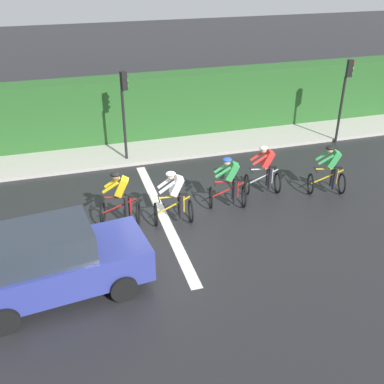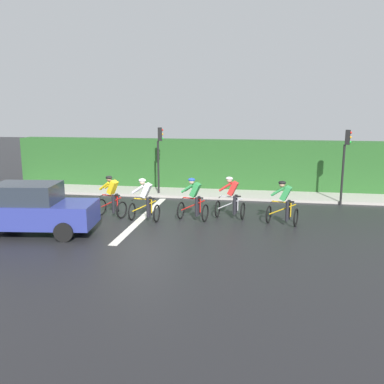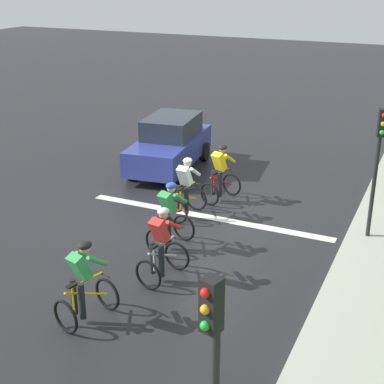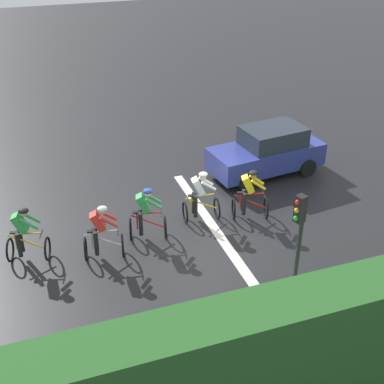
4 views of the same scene
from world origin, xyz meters
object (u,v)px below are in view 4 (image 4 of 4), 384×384
(car_navy, at_px, (267,151))
(traffic_light_near_crossing, at_px, (298,239))
(cyclist_lead, at_px, (25,236))
(cyclist_mid, at_px, (146,215))
(cyclist_second, at_px, (101,234))
(cyclist_trailing, at_px, (249,196))
(cyclist_fourth, at_px, (200,198))

(car_navy, bearing_deg, traffic_light_near_crossing, 157.80)
(cyclist_lead, distance_m, cyclist_mid, 3.38)
(cyclist_second, relative_size, car_navy, 0.39)
(cyclist_lead, relative_size, cyclist_second, 1.00)
(cyclist_trailing, distance_m, traffic_light_near_crossing, 4.63)
(cyclist_lead, distance_m, cyclist_fourth, 5.22)
(cyclist_lead, height_order, cyclist_fourth, same)
(cyclist_mid, bearing_deg, cyclist_second, 110.40)
(cyclist_second, relative_size, cyclist_trailing, 1.00)
(cyclist_fourth, bearing_deg, traffic_light_near_crossing, -173.13)
(cyclist_trailing, bearing_deg, traffic_light_near_crossing, 168.11)
(cyclist_lead, distance_m, cyclist_trailing, 6.68)
(traffic_light_near_crossing, bearing_deg, cyclist_second, 45.20)
(cyclist_mid, xyz_separation_m, traffic_light_near_crossing, (-4.29, -2.39, 1.43))
(cyclist_lead, xyz_separation_m, cyclist_fourth, (0.34, -5.21, 0.00))
(cyclist_fourth, bearing_deg, car_navy, -57.30)
(cyclist_lead, height_order, cyclist_mid, same)
(cyclist_second, xyz_separation_m, cyclist_mid, (0.52, -1.40, 0.00))
(traffic_light_near_crossing, bearing_deg, cyclist_trailing, -11.89)
(traffic_light_near_crossing, bearing_deg, cyclist_fourth, 6.87)
(car_navy, bearing_deg, cyclist_second, 115.24)
(cyclist_lead, height_order, traffic_light_near_crossing, traffic_light_near_crossing)
(cyclist_trailing, relative_size, car_navy, 0.39)
(cyclist_fourth, distance_m, car_navy, 4.01)
(cyclist_mid, relative_size, car_navy, 0.39)
(cyclist_second, distance_m, car_navy, 7.29)
(cyclist_fourth, height_order, car_navy, car_navy)
(cyclist_fourth, relative_size, cyclist_trailing, 1.00)
(car_navy, bearing_deg, cyclist_mid, 116.48)
(cyclist_mid, xyz_separation_m, cyclist_fourth, (0.42, -1.82, 0.00))
(cyclist_trailing, xyz_separation_m, traffic_light_near_crossing, (-4.31, 0.91, 1.43))
(cyclist_second, height_order, car_navy, car_navy)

